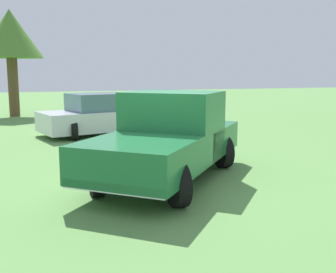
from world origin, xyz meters
The scene contains 4 objects.
ground_plane centered at (0.00, 0.00, 0.00)m, with size 80.00×80.00×0.00m, color #5B8C47.
pickup_truck centered at (-0.27, 0.17, 0.91)m, with size 4.71×4.43×1.79m.
sedan_near centered at (-6.90, 0.02, 0.65)m, with size 2.90×4.78×1.45m.
tree_far_center centered at (-14.24, -3.12, 3.95)m, with size 3.07×3.07×5.20m.
Camera 1 is at (7.42, -2.56, 2.18)m, focal length 43.38 mm.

